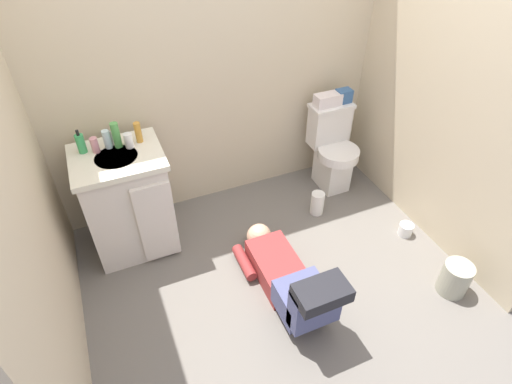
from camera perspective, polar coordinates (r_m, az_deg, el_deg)
ground_plane at (r=3.11m, az=1.84°, el=-10.60°), size 3.09×2.95×0.04m
wall_back at (r=3.15m, az=-5.73°, el=17.79°), size 2.75×0.08×2.40m
wall_left at (r=2.18m, az=-31.20°, el=0.74°), size 0.08×1.95×2.40m
wall_right at (r=3.06m, az=26.42°, el=13.22°), size 0.08×1.95×2.40m
toilet at (r=3.66m, az=10.45°, el=5.88°), size 0.36×0.46×0.75m
vanity_cabinet at (r=3.11m, az=-17.18°, el=-1.24°), size 0.60×0.53×0.82m
faucet at (r=2.97m, az=-19.38°, el=7.04°), size 0.02×0.02×0.10m
person_plumber at (r=2.81m, az=4.56°, el=-11.84°), size 0.39×1.06×0.52m
tissue_box at (r=3.48m, az=9.86°, el=12.41°), size 0.22×0.11×0.10m
toiletry_bag at (r=3.56m, az=11.99°, el=12.83°), size 0.12×0.09×0.11m
soap_dispenser at (r=2.95m, az=-22.99°, el=6.19°), size 0.06×0.06×0.17m
bottle_pink at (r=2.93m, az=-21.33°, el=6.04°), size 0.05×0.05×0.11m
bottle_clear at (r=2.94m, az=-19.85°, el=6.85°), size 0.05×0.05×0.13m
bottle_green at (r=2.91m, az=-18.71°, el=7.43°), size 0.05×0.05×0.18m
bottle_white at (r=2.91m, az=-17.13°, el=6.80°), size 0.06×0.06×0.10m
bottle_amber at (r=2.93m, az=-15.93°, el=7.91°), size 0.05×0.05×0.15m
trash_can at (r=3.17m, az=25.72°, el=-10.68°), size 0.20×0.20×0.25m
paper_towel_roll at (r=3.47m, az=8.44°, el=-1.54°), size 0.11×0.11×0.20m
toilet_paper_roll at (r=3.49m, az=19.92°, el=-4.86°), size 0.11×0.11×0.10m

